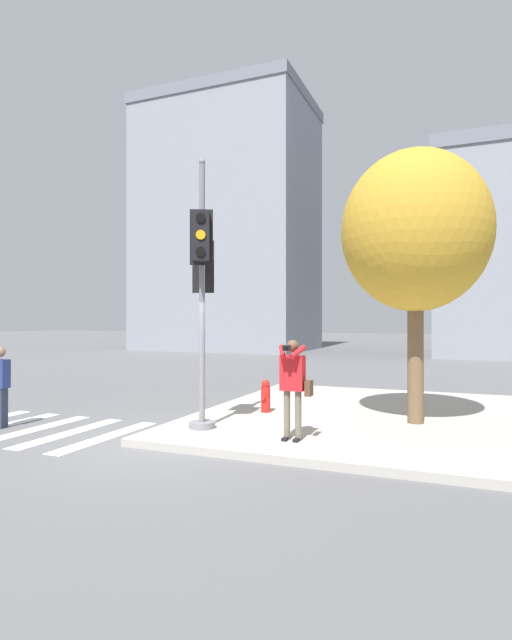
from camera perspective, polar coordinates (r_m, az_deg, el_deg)
name	(u,v)px	position (r m, az deg, el deg)	size (l,w,h in m)	color
ground_plane	(162,443)	(9.20, -10.69, -13.63)	(160.00, 160.00, 0.00)	#5B5B5E
sidewalk_corner	(391,418)	(11.28, 15.21, -10.74)	(8.00, 8.00, 0.14)	#ADA89E
traffic_signal_pole	(202,282)	(9.45, -6.16, 4.33)	(0.71, 1.07, 5.07)	slate
person_photographer	(293,380)	(8.51, 4.27, -6.87)	(0.58, 0.54, 1.70)	black
pedestrian_distant	(0,385)	(11.33, -27.17, -6.63)	(0.34, 0.20, 1.63)	#282D42
street_tree	(415,232)	(10.47, 17.76, 9.55)	(2.90, 2.90, 5.39)	brown
fire_hydrant	(266,396)	(11.12, 1.10, -8.69)	(0.20, 0.26, 0.72)	red
building_left	(229,226)	(38.51, -3.12, 10.67)	(12.37, 9.07, 18.65)	gray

